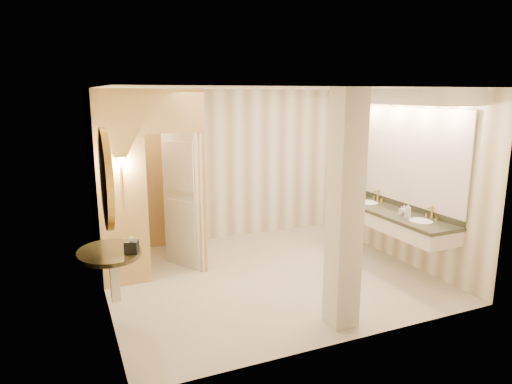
% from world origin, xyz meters
% --- Properties ---
extents(floor, '(4.50, 4.50, 0.00)m').
position_xyz_m(floor, '(0.00, 0.00, 0.00)').
color(floor, beige).
rests_on(floor, ground).
extents(ceiling, '(4.50, 4.50, 0.00)m').
position_xyz_m(ceiling, '(0.00, 0.00, 2.70)').
color(ceiling, white).
rests_on(ceiling, wall_back).
extents(wall_back, '(4.50, 0.02, 2.70)m').
position_xyz_m(wall_back, '(0.00, 2.00, 1.35)').
color(wall_back, white).
rests_on(wall_back, floor).
extents(wall_front, '(4.50, 0.02, 2.70)m').
position_xyz_m(wall_front, '(0.00, -2.00, 1.35)').
color(wall_front, white).
rests_on(wall_front, floor).
extents(wall_left, '(0.02, 4.00, 2.70)m').
position_xyz_m(wall_left, '(-2.25, 0.00, 1.35)').
color(wall_left, white).
rests_on(wall_left, floor).
extents(wall_right, '(0.02, 4.00, 2.70)m').
position_xyz_m(wall_right, '(2.25, 0.00, 1.35)').
color(wall_right, white).
rests_on(wall_right, floor).
extents(toilet_closet, '(1.50, 1.55, 2.70)m').
position_xyz_m(toilet_closet, '(-1.13, 0.97, 1.39)').
color(toilet_closet, '#E6BE78').
rests_on(toilet_closet, floor).
extents(wall_sconce, '(0.14, 0.14, 0.42)m').
position_xyz_m(wall_sconce, '(-1.93, 0.43, 1.73)').
color(wall_sconce, gold).
rests_on(wall_sconce, toilet_closet).
extents(vanity, '(0.75, 2.43, 2.09)m').
position_xyz_m(vanity, '(1.98, -0.36, 1.63)').
color(vanity, silver).
rests_on(vanity, floor).
extents(console_shelf, '(0.89, 0.89, 1.90)m').
position_xyz_m(console_shelf, '(-2.21, -0.52, 1.34)').
color(console_shelf, black).
rests_on(console_shelf, floor).
extents(pillar, '(0.31, 0.31, 2.70)m').
position_xyz_m(pillar, '(0.20, -1.62, 1.35)').
color(pillar, silver).
rests_on(pillar, floor).
extents(tissue_box, '(0.18, 0.18, 0.14)m').
position_xyz_m(tissue_box, '(-2.00, -0.70, 0.95)').
color(tissue_box, black).
rests_on(tissue_box, console_shelf).
extents(toilet, '(0.58, 0.85, 0.80)m').
position_xyz_m(toilet, '(-1.93, 1.30, 0.40)').
color(toilet, white).
rests_on(toilet, floor).
extents(soap_bottle_a, '(0.06, 0.06, 0.12)m').
position_xyz_m(soap_bottle_a, '(1.93, -0.57, 0.93)').
color(soap_bottle_a, beige).
rests_on(soap_bottle_a, vanity).
extents(soap_bottle_b, '(0.14, 0.14, 0.13)m').
position_xyz_m(soap_bottle_b, '(1.98, -0.58, 0.94)').
color(soap_bottle_b, silver).
rests_on(soap_bottle_b, vanity).
extents(soap_bottle_c, '(0.11, 0.11, 0.24)m').
position_xyz_m(soap_bottle_c, '(1.85, -0.80, 0.99)').
color(soap_bottle_c, '#C6B28C').
rests_on(soap_bottle_c, vanity).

